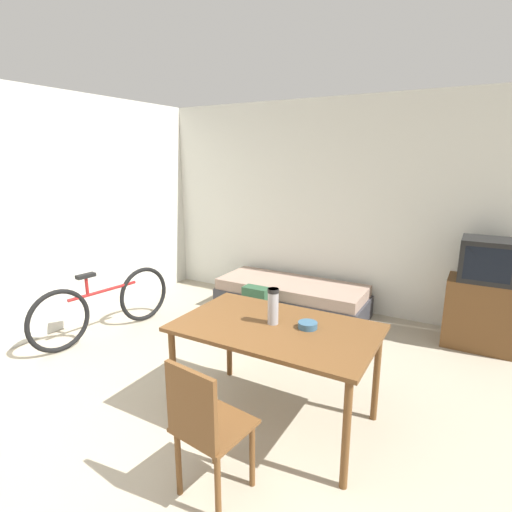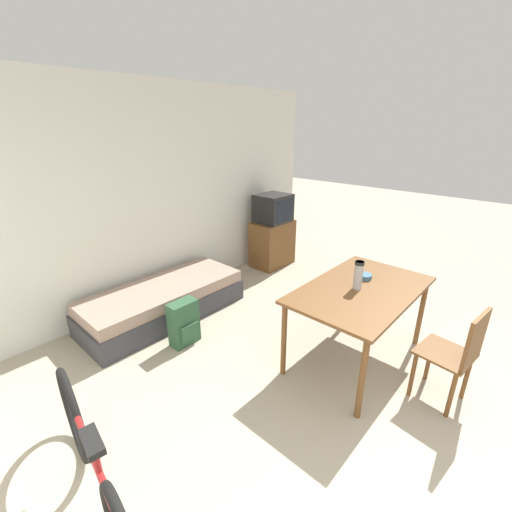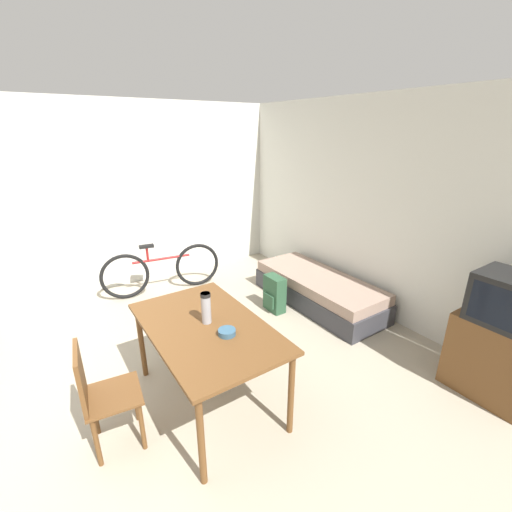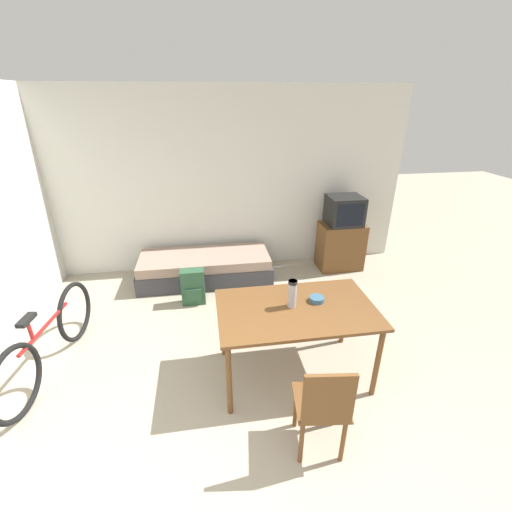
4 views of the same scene
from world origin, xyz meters
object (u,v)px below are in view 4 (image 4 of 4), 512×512
object	(u,v)px
daybed	(205,267)
backpack	(193,287)
dining_table	(296,315)
mate_bowl	(317,299)
bicycle	(49,342)
wooden_chair	(324,406)
thermos_flask	(292,293)
tv	(342,235)

from	to	relation	value
daybed	backpack	xyz separation A→B (m)	(-0.17, -0.63, 0.04)
dining_table	mate_bowl	bearing A→B (deg)	19.88
daybed	dining_table	distance (m)	2.30
dining_table	bicycle	size ratio (longest dim) A/B	0.85
wooden_chair	daybed	bearing A→B (deg)	105.27
thermos_flask	tv	bearing A→B (deg)	57.57
tv	backpack	distance (m)	2.44
wooden_chair	tv	bearing A→B (deg)	66.20
mate_bowl	backpack	xyz separation A→B (m)	(-1.21, 1.38, -0.56)
tv	backpack	bearing A→B (deg)	-162.80
dining_table	wooden_chair	world-z (taller)	wooden_chair
dining_table	wooden_chair	distance (m)	0.88
daybed	backpack	size ratio (longest dim) A/B	3.97
daybed	thermos_flask	bearing A→B (deg)	-69.24
dining_table	daybed	bearing A→B (deg)	111.42
tv	dining_table	distance (m)	2.55
daybed	wooden_chair	distance (m)	3.07
mate_bowl	backpack	world-z (taller)	mate_bowl
thermos_flask	dining_table	bearing A→B (deg)	-36.93
thermos_flask	backpack	bearing A→B (deg)	123.70
tv	dining_table	world-z (taller)	tv
thermos_flask	bicycle	bearing A→B (deg)	170.37
dining_table	bicycle	distance (m)	2.43
wooden_chair	mate_bowl	world-z (taller)	wooden_chair
bicycle	backpack	distance (m)	1.73
dining_table	backpack	world-z (taller)	dining_table
wooden_chair	mate_bowl	xyz separation A→B (m)	(0.23, 0.94, 0.30)
tv	mate_bowl	size ratio (longest dim) A/B	8.44
daybed	tv	xyz separation A→B (m)	(2.14, 0.08, 0.35)
dining_table	backpack	size ratio (longest dim) A/B	2.96
daybed	dining_table	xyz separation A→B (m)	(0.82, -2.09, 0.50)
dining_table	backpack	distance (m)	1.82
tv	wooden_chair	distance (m)	3.31
dining_table	wooden_chair	xyz separation A→B (m)	(-0.01, -0.86, -0.20)
mate_bowl	backpack	distance (m)	1.91
tv	bicycle	xyz separation A→B (m)	(-3.69, -1.75, -0.21)
mate_bowl	bicycle	bearing A→B (deg)	172.38
tv	mate_bowl	xyz separation A→B (m)	(-1.11, -2.09, 0.25)
daybed	dining_table	size ratio (longest dim) A/B	1.34
wooden_chair	mate_bowl	bearing A→B (deg)	76.15
daybed	thermos_flask	xyz separation A→B (m)	(0.78, -2.06, 0.73)
daybed	tv	world-z (taller)	tv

